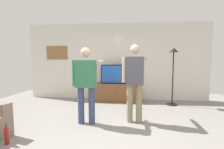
{
  "coord_description": "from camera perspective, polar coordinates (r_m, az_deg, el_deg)",
  "views": [
    {
      "loc": [
        0.44,
        -3.07,
        1.45
      ],
      "look_at": [
        0.01,
        1.2,
        1.05
      ],
      "focal_mm": 26.9,
      "sensor_mm": 36.0,
      "label": 1
    }
  ],
  "objects": [
    {
      "name": "television",
      "position": [
        5.75,
        1.62,
        0.1
      ],
      "size": [
        1.09,
        0.07,
        0.65
      ],
      "color": "black",
      "rests_on": "tv_stand"
    },
    {
      "name": "framed_picture",
      "position": [
        6.52,
        -18.16,
        7.02
      ],
      "size": [
        0.78,
        0.04,
        0.49
      ],
      "primitive_type": "cube",
      "color": "olive"
    },
    {
      "name": "back_wall",
      "position": [
        6.04,
        1.6,
        4.37
      ],
      "size": [
        6.4,
        0.1,
        2.7
      ],
      "primitive_type": "cube",
      "color": "silver",
      "rests_on": "ground_plane"
    },
    {
      "name": "person_standing_nearer_couch",
      "position": [
        3.83,
        7.7,
        -1.48
      ],
      "size": [
        0.57,
        0.78,
        1.77
      ],
      "color": "gray",
      "rests_on": "ground_plane"
    },
    {
      "name": "tv_stand",
      "position": [
        5.8,
        1.57,
        -6.12
      ],
      "size": [
        1.49,
        0.52,
        0.6
      ],
      "color": "brown",
      "rests_on": "ground_plane"
    },
    {
      "name": "wall_clock",
      "position": [
        6.01,
        1.83,
        11.82
      ],
      "size": [
        0.32,
        0.03,
        0.32
      ],
      "primitive_type": "cylinder",
      "rotation": [
        1.57,
        0.0,
        0.0
      ],
      "color": "white"
    },
    {
      "name": "ground_plane",
      "position": [
        3.42,
        -2.28,
        -19.74
      ],
      "size": [
        8.4,
        8.4,
        0.0
      ],
      "primitive_type": "plane",
      "color": "gray"
    },
    {
      "name": "floor_lamp",
      "position": [
        5.53,
        20.1,
        3.29
      ],
      "size": [
        0.32,
        0.32,
        1.8
      ],
      "color": "black",
      "rests_on": "ground_plane"
    },
    {
      "name": "person_standing_nearer_lamp",
      "position": [
        3.76,
        -8.76,
        -2.15
      ],
      "size": [
        0.62,
        0.78,
        1.69
      ],
      "color": "#384266",
      "rests_on": "ground_plane"
    },
    {
      "name": "beverage_bottle",
      "position": [
        3.51,
        -32.18,
        -17.21
      ],
      "size": [
        0.07,
        0.07,
        0.36
      ],
      "color": "maroon",
      "rests_on": "ground_plane"
    }
  ]
}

